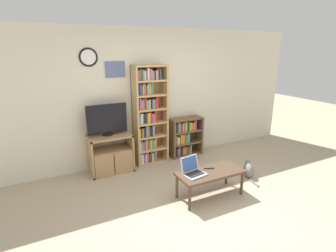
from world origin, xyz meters
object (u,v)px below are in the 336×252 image
(television, at_px, (107,120))
(bookshelf_tall, at_px, (148,116))
(cat, at_px, (248,169))
(coffee_table, at_px, (210,174))
(laptop, at_px, (193,170))
(tv_stand, at_px, (111,154))
(remote_near_laptop, at_px, (209,168))
(bookshelf_short, at_px, (184,137))

(television, height_order, bookshelf_tall, bookshelf_tall)
(cat, bearing_deg, coffee_table, -137.27)
(television, relative_size, cat, 1.31)
(laptop, bearing_deg, bookshelf_tall, 83.35)
(tv_stand, height_order, coffee_table, tv_stand)
(bookshelf_tall, bearing_deg, television, -175.88)
(tv_stand, xyz_separation_m, coffee_table, (1.14, -1.51, 0.01))
(television, relative_size, laptop, 2.03)
(bookshelf_tall, xyz_separation_m, laptop, (0.06, -1.56, -0.49))
(television, xyz_separation_m, remote_near_laptop, (1.20, -1.46, -0.57))
(tv_stand, bearing_deg, bookshelf_short, 3.87)
(bookshelf_short, bearing_deg, bookshelf_tall, -179.61)
(bookshelf_short, distance_m, coffee_table, 1.69)
(tv_stand, distance_m, television, 0.65)
(tv_stand, relative_size, bookshelf_short, 0.94)
(cat, bearing_deg, bookshelf_tall, 164.12)
(television, height_order, bookshelf_short, television)
(bookshelf_short, bearing_deg, television, -177.74)
(bookshelf_short, height_order, laptop, bookshelf_short)
(bookshelf_short, bearing_deg, remote_near_laptop, -105.51)
(laptop, distance_m, cat, 1.34)
(tv_stand, bearing_deg, laptop, -59.63)
(tv_stand, distance_m, coffee_table, 1.89)
(cat, bearing_deg, bookshelf_short, 141.15)
(tv_stand, bearing_deg, coffee_table, -53.14)
(television, distance_m, bookshelf_short, 1.72)
(remote_near_laptop, height_order, cat, remote_near_laptop)
(bookshelf_short, bearing_deg, laptop, -115.51)
(coffee_table, relative_size, cat, 1.90)
(tv_stand, xyz_separation_m, bookshelf_tall, (0.79, 0.10, 0.61))
(tv_stand, relative_size, laptop, 2.20)
(laptop, bearing_deg, tv_stand, 111.36)
(bookshelf_tall, bearing_deg, remote_near_laptop, -75.63)
(television, xyz_separation_m, bookshelf_tall, (0.81, 0.06, -0.03))
(coffee_table, distance_m, laptop, 0.31)
(bookshelf_tall, distance_m, laptop, 1.63)
(television, distance_m, laptop, 1.81)
(remote_near_laptop, bearing_deg, cat, -60.73)
(remote_near_laptop, bearing_deg, bookshelf_short, 6.36)
(coffee_table, relative_size, laptop, 2.95)
(television, bearing_deg, tv_stand, -63.13)
(bookshelf_short, distance_m, cat, 1.52)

